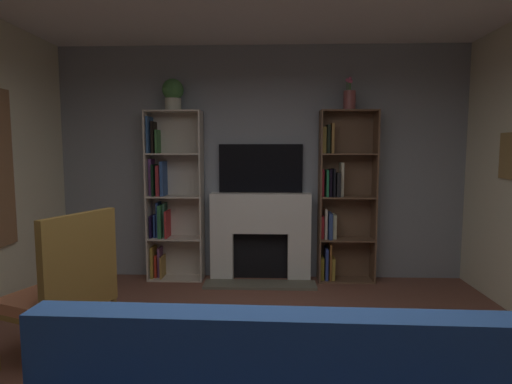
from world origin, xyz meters
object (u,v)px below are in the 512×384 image
object	(u,v)px
bookshelf_left	(170,198)
potted_plant	(173,93)
tv	(261,168)
fireplace	(261,234)
vase_with_flowers	(349,99)
armchair	(65,287)
bookshelf_right	(340,200)

from	to	relation	value
bookshelf_left	potted_plant	distance (m)	1.26
tv	fireplace	bearing A→B (deg)	-90.00
vase_with_flowers	armchair	world-z (taller)	vase_with_flowers
fireplace	armchair	xyz separation A→B (m)	(-1.40, -2.01, 0.01)
bookshelf_left	potted_plant	bearing A→B (deg)	-30.64
bookshelf_left	armchair	bearing A→B (deg)	-98.03
fireplace	tv	size ratio (longest dim) A/B	1.29
tv	bookshelf_right	bearing A→B (deg)	-4.16
bookshelf_left	vase_with_flowers	xyz separation A→B (m)	(2.15, -0.05, 1.18)
tv	armchair	size ratio (longest dim) A/B	0.90
fireplace	bookshelf_left	world-z (taller)	bookshelf_left
fireplace	bookshelf_left	size ratio (longest dim) A/B	0.64
tv	bookshelf_left	size ratio (longest dim) A/B	0.50
fireplace	vase_with_flowers	xyz separation A→B (m)	(1.03, -0.03, 1.61)
fireplace	bookshelf_right	distance (m)	1.04
bookshelf_right	potted_plant	bearing A→B (deg)	-178.55
tv	vase_with_flowers	bearing A→B (deg)	-6.63
bookshelf_left	potted_plant	world-z (taller)	potted_plant
bookshelf_left	bookshelf_right	world-z (taller)	same
tv	armchair	distance (m)	2.65
potted_plant	armchair	bearing A→B (deg)	-100.46
fireplace	tv	xyz separation A→B (m)	(0.00, 0.09, 0.80)
fireplace	bookshelf_left	bearing A→B (deg)	179.19
tv	armchair	bearing A→B (deg)	-123.66
bookshelf_right	vase_with_flowers	world-z (taller)	vase_with_flowers
potted_plant	bookshelf_right	bearing A→B (deg)	1.45
bookshelf_right	armchair	size ratio (longest dim) A/B	1.81
tv	bookshelf_right	world-z (taller)	bookshelf_right
fireplace	vase_with_flowers	distance (m)	1.91
tv	vase_with_flowers	xyz separation A→B (m)	(1.03, -0.12, 0.81)
tv	armchair	world-z (taller)	tv
potted_plant	vase_with_flowers	xyz separation A→B (m)	(2.07, -0.00, -0.08)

